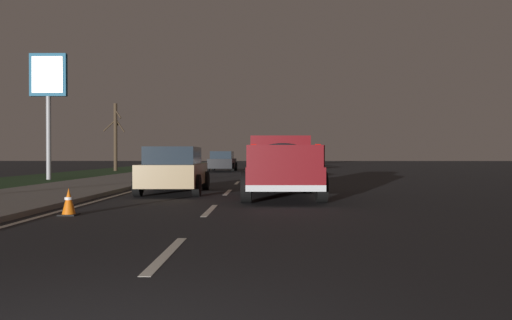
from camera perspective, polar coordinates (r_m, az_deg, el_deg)
ground at (r=29.78m, az=-1.41°, el=-1.86°), size 144.00×144.00×0.00m
sidewalk_shoulder at (r=30.55m, az=-12.16°, el=-1.70°), size 108.00×4.00×0.12m
grass_verge at (r=32.07m, az=-20.89°, el=-1.72°), size 108.00×6.00×0.01m
lane_markings at (r=32.16m, az=-5.71°, el=-1.67°), size 108.58×3.54×0.01m
pickup_truck at (r=15.03m, az=2.86°, el=-0.55°), size 5.45×2.33×1.87m
sedan_silver at (r=35.86m, az=1.64°, el=-0.19°), size 4.42×2.06×1.54m
sedan_tan at (r=16.81m, az=-9.36°, el=-1.10°), size 4.45×2.10×1.54m
sedan_red at (r=43.29m, az=1.69°, el=-0.05°), size 4.41×2.03×1.54m
sedan_black at (r=37.82m, az=-3.88°, el=-0.15°), size 4.42×2.06×1.54m
gas_price_sign at (r=27.91m, az=-22.78°, el=7.93°), size 0.27×1.90×6.50m
bare_tree_far at (r=40.76m, az=-15.86°, el=2.72°), size 1.35×1.63×5.34m
traffic_cone_near at (r=11.24m, az=-20.75°, el=-4.54°), size 0.36×0.36×0.58m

